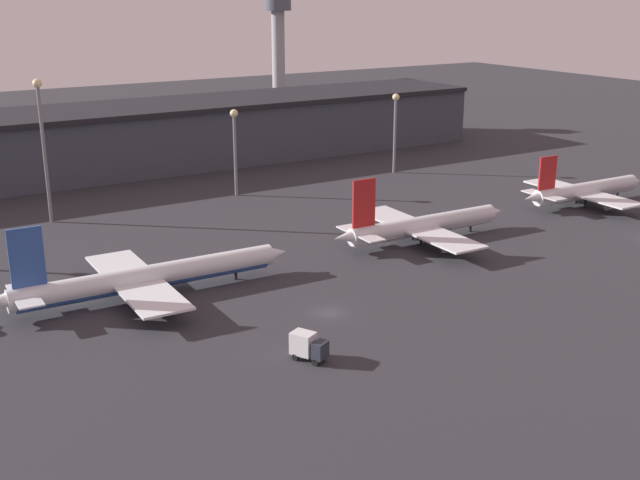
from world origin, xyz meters
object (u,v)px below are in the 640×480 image
at_px(airplane_1, 145,278).
at_px(airplane_2, 422,226).
at_px(airplane_3, 585,191).
at_px(service_vehicle_2, 308,346).
at_px(control_tower, 278,48).

xyz_separation_m(airplane_1, airplane_2, (54.30, 0.15, -0.10)).
bearing_deg(airplane_3, service_vehicle_2, -157.99).
distance_m(airplane_3, control_tower, 131.24).
distance_m(airplane_3, service_vehicle_2, 98.07).
xyz_separation_m(service_vehicle_2, control_tower, (86.25, 163.65, 24.16)).
bearing_deg(airplane_3, control_tower, 93.81).
distance_m(airplane_1, service_vehicle_2, 33.66).
bearing_deg(airplane_3, airplane_2, -175.84).
distance_m(airplane_2, service_vehicle_2, 54.78).
bearing_deg(airplane_2, airplane_1, -178.47).
height_order(airplane_3, control_tower, control_tower).
relative_size(airplane_3, control_tower, 0.81).
height_order(airplane_3, service_vehicle_2, airplane_3).
bearing_deg(control_tower, airplane_2, -107.72).
bearing_deg(service_vehicle_2, control_tower, 125.10).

